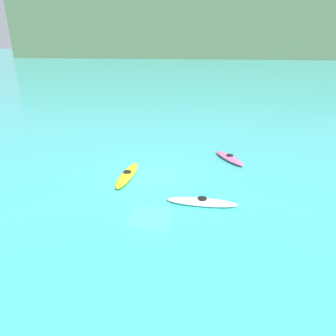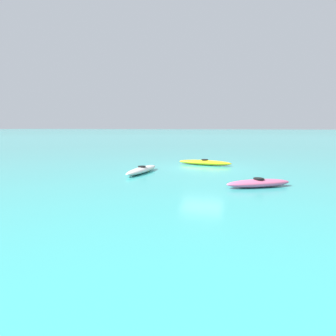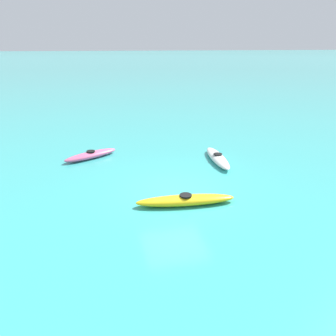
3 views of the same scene
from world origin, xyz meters
name	(u,v)px [view 1 (image 1 of 3)]	position (x,y,z in m)	size (l,w,h in m)	color
ground_plane	(150,178)	(0.00, 0.00, 0.00)	(600.00, 600.00, 0.00)	#38ADA8
headland_cliff	(177,29)	(-5.30, 148.14, 12.15)	(139.36, 57.28, 24.31)	#42563D
kayak_pink	(230,158)	(4.62, 2.99, 0.16)	(1.90, 2.75, 0.37)	pink
kayak_white	(202,202)	(2.74, -2.84, 0.16)	(3.23, 0.95, 0.37)	white
kayak_yellow	(127,175)	(-1.22, -0.07, 0.16)	(1.03, 3.50, 0.37)	yellow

